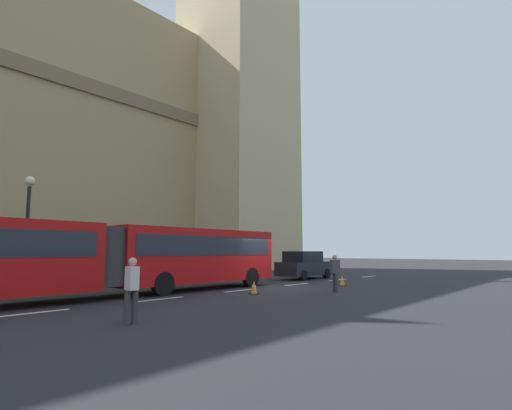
{
  "coord_description": "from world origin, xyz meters",
  "views": [
    {
      "loc": [
        -16.18,
        -13.08,
        1.85
      ],
      "look_at": [
        5.75,
        5.92,
        5.24
      ],
      "focal_mm": 27.87,
      "sensor_mm": 36.0,
      "label": 1
    }
  ],
  "objects_px": {
    "pedestrian_near_cones": "(132,288)",
    "traffic_cone_west": "(254,288)",
    "street_lamp": "(27,224)",
    "pedestrian_by_kerb": "(335,272)",
    "articulated_bus": "(100,254)",
    "sedan_lead": "(304,265)",
    "traffic_cone_middle": "(342,280)"
  },
  "relations": [
    {
      "from": "pedestrian_near_cones",
      "to": "traffic_cone_west",
      "type": "bearing_deg",
      "value": 17.3
    },
    {
      "from": "traffic_cone_west",
      "to": "street_lamp",
      "type": "relative_size",
      "value": 0.11
    },
    {
      "from": "street_lamp",
      "to": "pedestrian_by_kerb",
      "type": "height_order",
      "value": "street_lamp"
    },
    {
      "from": "traffic_cone_west",
      "to": "street_lamp",
      "type": "xyz_separation_m",
      "value": [
        -6.44,
        8.03,
        2.77
      ]
    },
    {
      "from": "articulated_bus",
      "to": "sedan_lead",
      "type": "height_order",
      "value": "articulated_bus"
    },
    {
      "from": "articulated_bus",
      "to": "traffic_cone_west",
      "type": "height_order",
      "value": "articulated_bus"
    },
    {
      "from": "pedestrian_near_cones",
      "to": "pedestrian_by_kerb",
      "type": "bearing_deg",
      "value": 0.36
    },
    {
      "from": "traffic_cone_west",
      "to": "pedestrian_near_cones",
      "type": "relative_size",
      "value": 0.34
    },
    {
      "from": "street_lamp",
      "to": "pedestrian_near_cones",
      "type": "height_order",
      "value": "street_lamp"
    },
    {
      "from": "pedestrian_by_kerb",
      "to": "sedan_lead",
      "type": "bearing_deg",
      "value": 43.25
    },
    {
      "from": "articulated_bus",
      "to": "pedestrian_near_cones",
      "type": "height_order",
      "value": "articulated_bus"
    },
    {
      "from": "sedan_lead",
      "to": "traffic_cone_middle",
      "type": "relative_size",
      "value": 7.59
    },
    {
      "from": "pedestrian_by_kerb",
      "to": "articulated_bus",
      "type": "bearing_deg",
      "value": 145.26
    },
    {
      "from": "traffic_cone_west",
      "to": "pedestrian_by_kerb",
      "type": "distance_m",
      "value": 3.86
    },
    {
      "from": "sedan_lead",
      "to": "pedestrian_near_cones",
      "type": "xyz_separation_m",
      "value": [
        -16.81,
        -5.99,
        -0.0
      ]
    },
    {
      "from": "traffic_cone_west",
      "to": "pedestrian_near_cones",
      "type": "xyz_separation_m",
      "value": [
        -7.44,
        -2.32,
        0.63
      ]
    },
    {
      "from": "traffic_cone_west",
      "to": "pedestrian_by_kerb",
      "type": "bearing_deg",
      "value": -36.29
    },
    {
      "from": "sedan_lead",
      "to": "street_lamp",
      "type": "relative_size",
      "value": 0.83
    },
    {
      "from": "articulated_bus",
      "to": "traffic_cone_west",
      "type": "distance_m",
      "value": 6.5
    },
    {
      "from": "sedan_lead",
      "to": "street_lamp",
      "type": "distance_m",
      "value": 16.54
    },
    {
      "from": "street_lamp",
      "to": "pedestrian_near_cones",
      "type": "relative_size",
      "value": 3.12
    },
    {
      "from": "articulated_bus",
      "to": "sedan_lead",
      "type": "xyz_separation_m",
      "value": [
        14.63,
        0.15,
        -0.83
      ]
    },
    {
      "from": "sedan_lead",
      "to": "traffic_cone_west",
      "type": "xyz_separation_m",
      "value": [
        -9.37,
        -3.67,
        -0.63
      ]
    },
    {
      "from": "articulated_bus",
      "to": "sedan_lead",
      "type": "distance_m",
      "value": 14.65
    },
    {
      "from": "traffic_cone_west",
      "to": "traffic_cone_middle",
      "type": "relative_size",
      "value": 1.0
    },
    {
      "from": "traffic_cone_middle",
      "to": "street_lamp",
      "type": "relative_size",
      "value": 0.11
    },
    {
      "from": "sedan_lead",
      "to": "traffic_cone_middle",
      "type": "height_order",
      "value": "sedan_lead"
    },
    {
      "from": "traffic_cone_middle",
      "to": "pedestrian_by_kerb",
      "type": "bearing_deg",
      "value": -156.07
    },
    {
      "from": "sedan_lead",
      "to": "pedestrian_by_kerb",
      "type": "xyz_separation_m",
      "value": [
        -6.3,
        -5.93,
        -0.0
      ]
    },
    {
      "from": "sedan_lead",
      "to": "pedestrian_near_cones",
      "type": "height_order",
      "value": "sedan_lead"
    },
    {
      "from": "street_lamp",
      "to": "pedestrian_by_kerb",
      "type": "xyz_separation_m",
      "value": [
        9.51,
        -10.28,
        -2.14
      ]
    },
    {
      "from": "sedan_lead",
      "to": "traffic_cone_middle",
      "type": "xyz_separation_m",
      "value": [
        -3.04,
        -4.48,
        -0.63
      ]
    }
  ]
}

